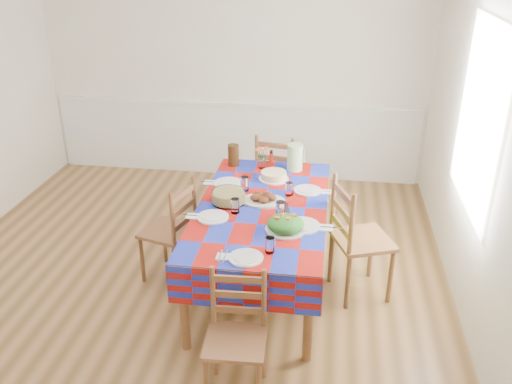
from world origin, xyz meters
TOP-DOWN VIEW (x-y plane):
  - room at (0.00, 0.00)m, footprint 4.58×5.08m
  - wainscot at (0.00, 2.48)m, footprint 4.41×0.06m
  - window_right at (2.23, 0.30)m, footprint 0.00×1.40m
  - dining_table at (0.66, 0.16)m, footprint 1.03×1.92m
  - setting_near_head at (0.70, -0.61)m, footprint 0.38×0.26m
  - setting_left_near at (0.36, -0.07)m, footprint 0.45×0.27m
  - setting_left_far at (0.36, 0.49)m, footprint 0.47×0.28m
  - setting_right_near at (0.94, -0.11)m, footprint 0.51×0.30m
  - setting_right_far at (0.95, 0.44)m, footprint 0.44×0.26m
  - meat_platter at (0.66, 0.22)m, footprint 0.36×0.26m
  - salad_platter at (0.88, -0.23)m, footprint 0.30×0.30m
  - pasta_bowl at (0.38, 0.17)m, footprint 0.27×0.27m
  - cake at (0.69, 0.68)m, footprint 0.27×0.27m
  - serving_utensils at (0.85, 0.06)m, footprint 0.14×0.32m
  - flower_vase at (0.55, 0.93)m, footprint 0.13×0.11m
  - hot_sauce at (0.63, 0.99)m, footprint 0.04×0.04m
  - green_pitcher at (0.85, 0.93)m, footprint 0.14×0.14m
  - tea_pitcher at (0.28, 0.96)m, footprint 0.10×0.10m
  - name_card at (0.65, -0.74)m, footprint 0.07×0.02m
  - chair_near at (0.66, -1.06)m, footprint 0.39×0.38m
  - chair_far at (0.65, 1.37)m, footprint 0.48×0.47m
  - chair_left at (-0.11, 0.15)m, footprint 0.48×0.49m
  - chair_right at (1.43, 0.14)m, footprint 0.56×0.57m

SIDE VIEW (x-z plane):
  - chair_near at x=0.66m, z-range -0.01..0.85m
  - chair_left at x=-0.11m, z-range -0.01..0.90m
  - chair_far at x=0.65m, z-range -0.01..0.95m
  - wainscot at x=0.00m, z-range 0.03..0.95m
  - chair_right at x=1.43m, z-range -0.01..1.01m
  - dining_table at x=0.66m, z-range 0.29..1.04m
  - serving_utensils at x=0.85m, z-range 0.75..0.76m
  - name_card at x=0.65m, z-range 0.75..0.76m
  - setting_right_far at x=0.95m, z-range 0.72..0.83m
  - setting_near_head at x=0.70m, z-range 0.72..0.83m
  - setting_left_near at x=0.36m, z-range 0.72..0.83m
  - setting_left_far at x=0.36m, z-range 0.71..0.84m
  - meat_platter at x=0.66m, z-range 0.74..0.81m
  - setting_right_near at x=0.94m, z-range 0.71..0.84m
  - cake at x=0.69m, z-range 0.75..0.82m
  - salad_platter at x=0.88m, z-range 0.73..0.86m
  - pasta_bowl at x=0.38m, z-range 0.75..0.85m
  - hot_sauce at x=0.63m, z-range 0.75..0.91m
  - flower_vase at x=0.55m, z-range 0.73..0.94m
  - tea_pitcher at x=0.28m, z-range 0.75..0.95m
  - green_pitcher at x=0.85m, z-range 0.75..0.99m
  - room at x=0.00m, z-range -0.04..2.74m
  - window_right at x=2.23m, z-range 0.80..2.20m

